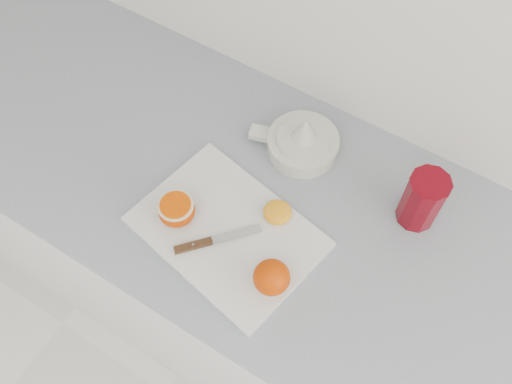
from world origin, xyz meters
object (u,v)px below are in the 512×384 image
Objects in this scene: counter at (290,292)px; half_orange at (177,210)px; red_tumbler at (422,201)px; cutting_board at (227,232)px; citrus_juicer at (302,141)px.

counter is 0.54m from half_orange.
half_orange is at bearing -147.41° from red_tumbler.
red_tumbler reaches higher than cutting_board.
cutting_board is at bearing 13.52° from half_orange.
red_tumbler is at bearing 32.59° from half_orange.
counter is 0.50m from citrus_juicer.
counter is at bearing 45.04° from cutting_board.
citrus_juicer is at bearing 175.56° from red_tumbler.
citrus_juicer is at bearing 65.49° from half_orange.
cutting_board is 0.11m from half_orange.
half_orange is at bearing -166.48° from cutting_board.
cutting_board is (-0.11, -0.11, 0.45)m from counter.
citrus_juicer is (-0.08, 0.15, 0.47)m from counter.
red_tumbler is at bearing 37.76° from cutting_board.
citrus_juicer is (0.03, 0.26, 0.02)m from cutting_board.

